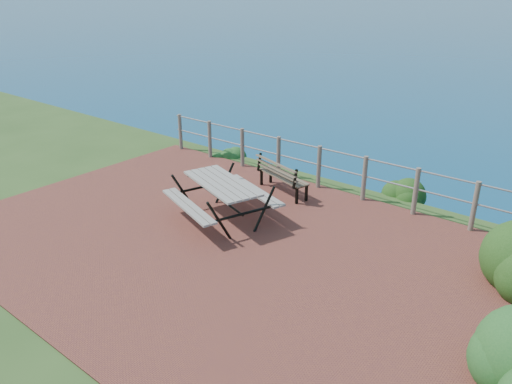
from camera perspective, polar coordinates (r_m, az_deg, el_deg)
ground at (r=9.26m, az=-4.16°, el=-5.68°), size 10.00×7.00×0.12m
safety_railing at (r=11.48m, az=7.22°, el=3.12°), size 9.40×0.10×1.00m
picnic_table at (r=9.86m, az=-3.89°, el=-0.54°), size 2.04×1.57×0.80m
park_bench at (r=11.11m, az=3.15°, el=2.36°), size 1.46×0.74×0.80m
shrub_lip_west at (r=13.81m, az=-3.23°, el=4.19°), size 0.70×0.70×0.41m
shrub_lip_east at (r=11.75m, az=16.79°, el=-0.23°), size 0.83×0.83×0.59m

